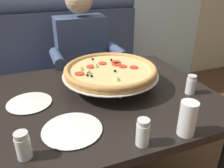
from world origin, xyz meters
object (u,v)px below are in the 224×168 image
pizza (110,71)px  plate_near_right (29,102)px  plate_near_left (72,128)px  dining_table (108,108)px  shaker_oregano (191,86)px  shaker_pepper_flakes (143,134)px  shaker_parmesan (23,147)px  booth_bench (74,81)px  drinking_glass (187,120)px  patio_chair (135,29)px  diner_main (85,58)px

pizza → plate_near_right: pizza is taller
plate_near_left → dining_table: bearing=44.2°
plate_near_left → plate_near_right: (-0.15, 0.29, 0.00)m
shaker_oregano → shaker_pepper_flakes: size_ratio=0.94×
pizza → shaker_parmesan: 0.63m
booth_bench → shaker_pepper_flakes: size_ratio=12.62×
drinking_glass → dining_table: bearing=112.4°
plate_near_right → drinking_glass: 0.75m
shaker_pepper_flakes → drinking_glass: drinking_glass is taller
booth_bench → shaker_oregano: 1.23m
drinking_glass → pizza: bearing=104.9°
plate_near_right → shaker_parmesan: bearing=-95.0°
pizza → patio_chair: bearing=60.2°
booth_bench → diner_main: size_ratio=1.10×
dining_table → plate_near_left: plate_near_left is taller
shaker_parmesan → drinking_glass: size_ratio=0.72×
dining_table → plate_near_right: size_ratio=5.10×
booth_bench → pizza: bearing=-87.2°
booth_bench → pizza: booth_bench is taller
shaker_parmesan → plate_near_right: (0.03, 0.38, -0.03)m
plate_near_left → pizza: bearing=47.8°
pizza → plate_near_left: bearing=-132.2°
shaker_pepper_flakes → diner_main: bearing=86.6°
diner_main → pizza: 0.61m
booth_bench → diner_main: 0.41m
dining_table → shaker_oregano: 0.46m
plate_near_left → drinking_glass: size_ratio=1.71×
diner_main → pizza: (-0.01, -0.60, 0.13)m
shaker_parmesan → dining_table: bearing=37.2°
plate_near_right → patio_chair: patio_chair is taller
pizza → shaker_pepper_flakes: size_ratio=4.83×
shaker_oregano → patio_chair: (0.87, 2.40, -0.26)m
booth_bench → shaker_pepper_flakes: bearing=-90.7°
shaker_oregano → plate_near_right: size_ratio=0.47×
diner_main → plate_near_right: size_ratio=5.77×
diner_main → shaker_oregano: size_ratio=12.20×
booth_bench → dining_table: bearing=-90.0°
pizza → patio_chair: 2.52m
shaker_oregano → drinking_glass: (-0.24, -0.28, 0.02)m
shaker_parmesan → plate_near_left: size_ratio=0.42×
diner_main → pizza: bearing=-90.7°
pizza → diner_main: bearing=89.3°
drinking_glass → plate_near_right: bearing=140.6°
booth_bench → shaker_pepper_flakes: (-0.02, -1.37, 0.39)m
shaker_parmesan → plate_near_right: shaker_parmesan is taller
dining_table → pizza: size_ratio=2.10×
shaker_parmesan → patio_chair: 3.11m
pizza → patio_chair: size_ratio=0.62×
dining_table → booth_bench: bearing=90.0°
patio_chair → shaker_parmesan: bearing=-123.7°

